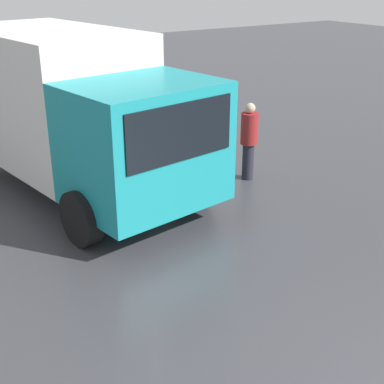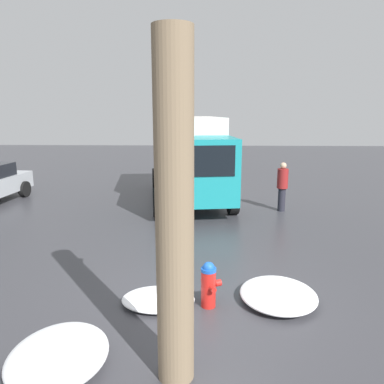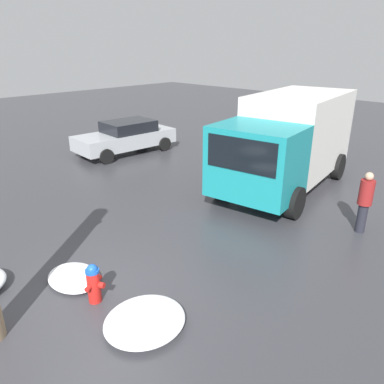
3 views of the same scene
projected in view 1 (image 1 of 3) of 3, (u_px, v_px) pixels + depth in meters
delivery_truck at (72, 107)px, 10.04m from camera, size 6.29×3.29×2.98m
pedestrian at (249, 138)px, 10.74m from camera, size 0.35×0.35×1.59m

